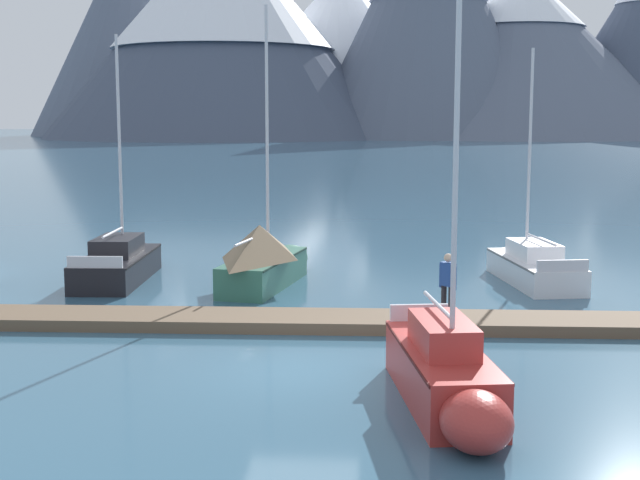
{
  "coord_description": "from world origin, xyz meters",
  "views": [
    {
      "loc": [
        1.66,
        -18.24,
        5.44
      ],
      "look_at": [
        0.0,
        6.0,
        2.0
      ],
      "focal_mm": 49.19,
      "sensor_mm": 36.0,
      "label": 1
    }
  ],
  "objects_px": {
    "person_on_dock": "(448,282)",
    "sailboat_second_berth": "(121,261)",
    "sailboat_mid_dock_starboard": "(447,374)",
    "sailboat_far_berth": "(531,265)",
    "sailboat_mid_dock_port": "(265,256)"
  },
  "relations": [
    {
      "from": "sailboat_far_berth",
      "to": "person_on_dock",
      "type": "bearing_deg",
      "value": -115.24
    },
    {
      "from": "sailboat_mid_dock_starboard",
      "to": "sailboat_far_berth",
      "type": "bearing_deg",
      "value": 74.03
    },
    {
      "from": "sailboat_mid_dock_port",
      "to": "sailboat_mid_dock_starboard",
      "type": "height_order",
      "value": "sailboat_mid_dock_port"
    },
    {
      "from": "sailboat_second_berth",
      "to": "sailboat_mid_dock_starboard",
      "type": "bearing_deg",
      "value": -51.83
    },
    {
      "from": "sailboat_second_berth",
      "to": "sailboat_mid_dock_starboard",
      "type": "height_order",
      "value": "sailboat_mid_dock_starboard"
    },
    {
      "from": "sailboat_second_berth",
      "to": "sailboat_mid_dock_port",
      "type": "bearing_deg",
      "value": -10.18
    },
    {
      "from": "sailboat_second_berth",
      "to": "sailboat_mid_dock_port",
      "type": "distance_m",
      "value": 5.14
    },
    {
      "from": "person_on_dock",
      "to": "sailboat_second_berth",
      "type": "bearing_deg",
      "value": 147.98
    },
    {
      "from": "sailboat_mid_dock_starboard",
      "to": "person_on_dock",
      "type": "height_order",
      "value": "sailboat_mid_dock_starboard"
    },
    {
      "from": "sailboat_second_berth",
      "to": "person_on_dock",
      "type": "xyz_separation_m",
      "value": [
        10.46,
        -6.54,
        0.68
      ]
    },
    {
      "from": "sailboat_second_berth",
      "to": "sailboat_mid_dock_starboard",
      "type": "relative_size",
      "value": 0.99
    },
    {
      "from": "sailboat_second_berth",
      "to": "person_on_dock",
      "type": "relative_size",
      "value": 4.8
    },
    {
      "from": "sailboat_mid_dock_port",
      "to": "person_on_dock",
      "type": "xyz_separation_m",
      "value": [
        5.41,
        -5.63,
        0.31
      ]
    },
    {
      "from": "sailboat_far_berth",
      "to": "person_on_dock",
      "type": "xyz_separation_m",
      "value": [
        -3.29,
        -6.97,
        0.71
      ]
    },
    {
      "from": "sailboat_mid_dock_port",
      "to": "sailboat_mid_dock_starboard",
      "type": "distance_m",
      "value": 12.79
    }
  ]
}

